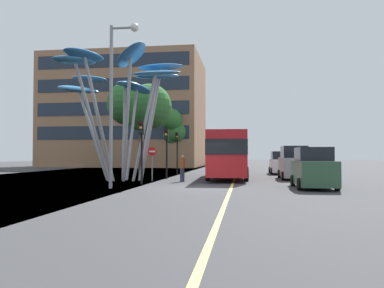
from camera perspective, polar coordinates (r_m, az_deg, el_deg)
The scene contains 15 objects.
ground at distance 20.27m, azimuth -0.31°, elevation -6.65°, with size 120.00×240.00×0.10m.
red_bus at distance 28.19m, azimuth 5.33°, elevation -1.24°, with size 2.99×11.13×3.50m.
leaf_sculpture at distance 26.53m, azimuth -10.74°, elevation 8.89°, with size 9.50×8.62×8.34m.
traffic_light_kerb_near at distance 22.65m, azimuth -7.57°, elevation 0.81°, with size 0.28×0.42×3.71m.
traffic_light_kerb_far at distance 27.44m, azimuth -3.84°, elevation 0.20°, with size 0.28×0.42×3.59m.
traffic_light_island_mid at distance 33.62m, azimuth -2.25°, elevation -0.00°, with size 0.28×0.42×3.70m.
car_parked_near at distance 20.73m, azimuth 17.65°, elevation -3.57°, with size 1.96×4.25×2.11m.
car_parked_mid at distance 28.08m, azimuth 14.95°, elevation -2.87°, with size 1.98×4.59×2.35m.
car_parked_far at distance 35.48m, azimuth 13.18°, elevation -2.83°, with size 2.08×4.39×2.04m.
street_lamp at distance 20.33m, azimuth -11.14°, elevation 8.65°, with size 1.55×0.44×8.52m.
tree_pavement_near at distance 33.83m, azimuth -7.84°, elevation 5.56°, with size 6.07×5.07×8.31m.
tree_pavement_far at distance 50.88m, azimuth -2.78°, elevation 2.34°, with size 3.51×4.33×7.80m.
pedestrian at distance 24.64m, azimuth -1.46°, elevation -3.67°, with size 0.34×0.34×1.69m.
no_entry_sign at distance 25.65m, azimuth -5.96°, elevation -2.10°, with size 0.60×0.12×2.25m.
backdrop_building at distance 59.86m, azimuth -9.58°, elevation 4.56°, with size 22.67×14.69×16.32m.
Camera 1 is at (2.12, -19.99, 1.72)m, focal length 35.74 mm.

